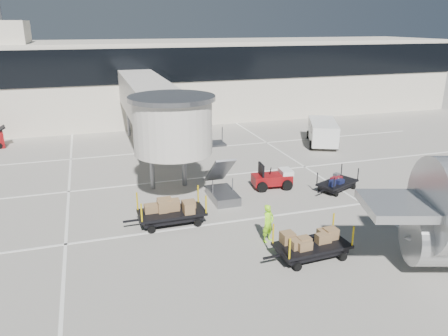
{
  "coord_description": "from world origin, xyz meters",
  "views": [
    {
      "loc": [
        -8.43,
        -17.49,
        9.79
      ],
      "look_at": [
        -1.39,
        4.79,
        2.0
      ],
      "focal_mm": 35.0,
      "sensor_mm": 36.0,
      "label": 1
    }
  ],
  "objects_px": {
    "box_cart_near": "(313,245)",
    "box_cart_far": "(170,212)",
    "minivan": "(323,130)",
    "suitcase_cart": "(337,183)",
    "baggage_tug": "(273,178)",
    "ground_worker": "(268,223)"
  },
  "relations": [
    {
      "from": "box_cart_near",
      "to": "box_cart_far",
      "type": "xyz_separation_m",
      "value": [
        -5.32,
        5.19,
        0.07
      ]
    },
    {
      "from": "box_cart_near",
      "to": "minivan",
      "type": "height_order",
      "value": "minivan"
    },
    {
      "from": "box_cart_near",
      "to": "suitcase_cart",
      "type": "bearing_deg",
      "value": 48.01
    },
    {
      "from": "suitcase_cart",
      "to": "minivan",
      "type": "xyz_separation_m",
      "value": [
        4.63,
        10.02,
        0.73
      ]
    },
    {
      "from": "baggage_tug",
      "to": "minivan",
      "type": "relative_size",
      "value": 0.46
    },
    {
      "from": "box_cart_near",
      "to": "box_cart_far",
      "type": "relative_size",
      "value": 0.97
    },
    {
      "from": "baggage_tug",
      "to": "box_cart_far",
      "type": "relative_size",
      "value": 0.61
    },
    {
      "from": "box_cart_near",
      "to": "ground_worker",
      "type": "distance_m",
      "value": 2.4
    },
    {
      "from": "baggage_tug",
      "to": "box_cart_far",
      "type": "height_order",
      "value": "box_cart_far"
    },
    {
      "from": "ground_worker",
      "to": "box_cart_near",
      "type": "bearing_deg",
      "value": -86.35
    },
    {
      "from": "baggage_tug",
      "to": "minivan",
      "type": "distance_m",
      "value": 11.7
    },
    {
      "from": "baggage_tug",
      "to": "ground_worker",
      "type": "bearing_deg",
      "value": -109.72
    },
    {
      "from": "minivan",
      "to": "box_cart_far",
      "type": "bearing_deg",
      "value": -118.85
    },
    {
      "from": "suitcase_cart",
      "to": "ground_worker",
      "type": "distance_m",
      "value": 8.19
    },
    {
      "from": "suitcase_cart",
      "to": "box_cart_far",
      "type": "xyz_separation_m",
      "value": [
        -10.68,
        -1.6,
        0.23
      ]
    },
    {
      "from": "baggage_tug",
      "to": "box_cart_far",
      "type": "bearing_deg",
      "value": -149.6
    },
    {
      "from": "suitcase_cart",
      "to": "box_cart_far",
      "type": "distance_m",
      "value": 10.8
    },
    {
      "from": "box_cart_far",
      "to": "ground_worker",
      "type": "height_order",
      "value": "ground_worker"
    },
    {
      "from": "box_cart_far",
      "to": "suitcase_cart",
      "type": "bearing_deg",
      "value": 7.57
    },
    {
      "from": "box_cart_near",
      "to": "box_cart_far",
      "type": "distance_m",
      "value": 7.44
    },
    {
      "from": "suitcase_cart",
      "to": "box_cart_far",
      "type": "height_order",
      "value": "box_cart_far"
    },
    {
      "from": "box_cart_far",
      "to": "minivan",
      "type": "xyz_separation_m",
      "value": [
        15.31,
        11.62,
        0.49
      ]
    }
  ]
}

